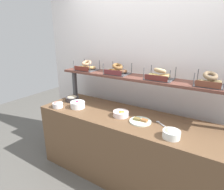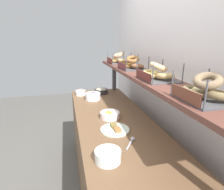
% 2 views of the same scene
% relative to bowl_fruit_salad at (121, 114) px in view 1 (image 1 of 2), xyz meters
% --- Properties ---
extents(ground_plane, '(8.00, 8.00, 0.00)m').
position_rel_bowl_fruit_salad_xyz_m(ground_plane, '(0.05, 0.03, -0.88)').
color(ground_plane, '#595651').
extents(back_wall, '(3.43, 0.06, 2.40)m').
position_rel_bowl_fruit_salad_xyz_m(back_wall, '(0.05, 0.58, 0.32)').
color(back_wall, white).
rests_on(back_wall, ground_plane).
extents(deli_counter, '(2.23, 0.70, 0.85)m').
position_rel_bowl_fruit_salad_xyz_m(deli_counter, '(0.05, 0.03, -0.46)').
color(deli_counter, brown).
rests_on(deli_counter, ground_plane).
extents(shelf_riser_left, '(0.05, 0.05, 0.40)m').
position_rel_bowl_fruit_salad_xyz_m(shelf_riser_left, '(-1.01, 0.30, 0.17)').
color(shelf_riser_left, '#4C4C51').
rests_on(shelf_riser_left, deli_counter).
extents(upper_shelf, '(2.19, 0.32, 0.03)m').
position_rel_bowl_fruit_salad_xyz_m(upper_shelf, '(0.05, 0.30, 0.38)').
color(upper_shelf, brown).
rests_on(upper_shelf, shelf_riser_left).
extents(bowl_fruit_salad, '(0.19, 0.19, 0.08)m').
position_rel_bowl_fruit_salad_xyz_m(bowl_fruit_salad, '(0.00, 0.00, 0.00)').
color(bowl_fruit_salad, white).
rests_on(bowl_fruit_salad, deli_counter).
extents(bowl_beet_salad, '(0.19, 0.19, 0.09)m').
position_rel_bowl_fruit_salad_xyz_m(bowl_beet_salad, '(-0.61, -0.07, 0.01)').
color(bowl_beet_salad, white).
rests_on(bowl_beet_salad, deli_counter).
extents(bowl_lox_spread, '(0.13, 0.13, 0.08)m').
position_rel_bowl_fruit_salad_xyz_m(bowl_lox_spread, '(-0.84, -0.21, 0.01)').
color(bowl_lox_spread, silver).
rests_on(bowl_lox_spread, deli_counter).
extents(bowl_scallion_spread, '(0.17, 0.17, 0.09)m').
position_rel_bowl_fruit_salad_xyz_m(bowl_scallion_spread, '(0.64, -0.16, 0.01)').
color(bowl_scallion_spread, white).
rests_on(bowl_scallion_spread, deli_counter).
extents(bowl_tuna_salad, '(0.19, 0.19, 0.08)m').
position_rel_bowl_fruit_salad_xyz_m(bowl_tuna_salad, '(-0.86, 0.08, 0.01)').
color(bowl_tuna_salad, '#383539').
rests_on(bowl_tuna_salad, deli_counter).
extents(serving_plate_white, '(0.24, 0.24, 0.04)m').
position_rel_bowl_fruit_salad_xyz_m(serving_plate_white, '(0.26, -0.02, -0.02)').
color(serving_plate_white, white).
rests_on(serving_plate_white, deli_counter).
extents(serving_spoon_near_plate, '(0.16, 0.11, 0.01)m').
position_rel_bowl_fruit_salad_xyz_m(serving_spoon_near_plate, '(0.46, 0.06, -0.03)').
color(serving_spoon_near_plate, '#B7B7BC').
rests_on(serving_spoon_near_plate, deli_counter).
extents(bagel_basket_sesame, '(0.29, 0.26, 0.15)m').
position_rel_bowl_fruit_salad_xyz_m(bagel_basket_sesame, '(-0.74, 0.29, 0.44)').
color(bagel_basket_sesame, '#4C4C51').
rests_on(bagel_basket_sesame, upper_shelf).
extents(bagel_basket_cinnamon_raisin, '(0.30, 0.26, 0.14)m').
position_rel_bowl_fruit_salad_xyz_m(bagel_basket_cinnamon_raisin, '(-0.23, 0.30, 0.44)').
color(bagel_basket_cinnamon_raisin, '#4C4C51').
rests_on(bagel_basket_cinnamon_raisin, upper_shelf).
extents(bagel_basket_plain, '(0.30, 0.24, 0.14)m').
position_rel_bowl_fruit_salad_xyz_m(bagel_basket_plain, '(0.33, 0.30, 0.45)').
color(bagel_basket_plain, '#4C4C51').
rests_on(bagel_basket_plain, upper_shelf).
extents(bagel_basket_poppy, '(0.28, 0.26, 0.15)m').
position_rel_bowl_fruit_salad_xyz_m(bagel_basket_poppy, '(0.84, 0.30, 0.45)').
color(bagel_basket_poppy, '#4C4C51').
rests_on(bagel_basket_poppy, upper_shelf).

